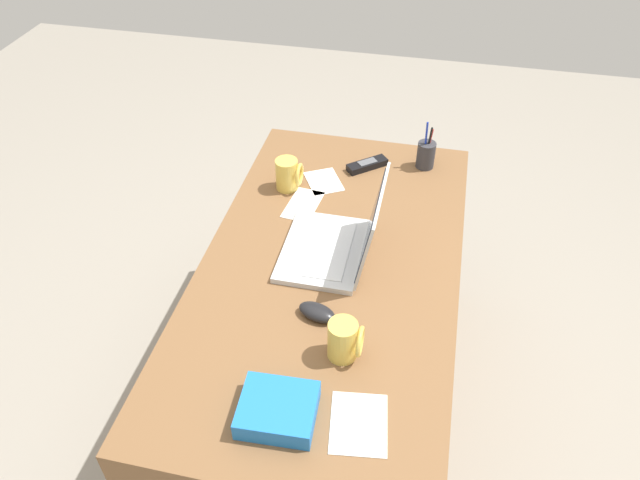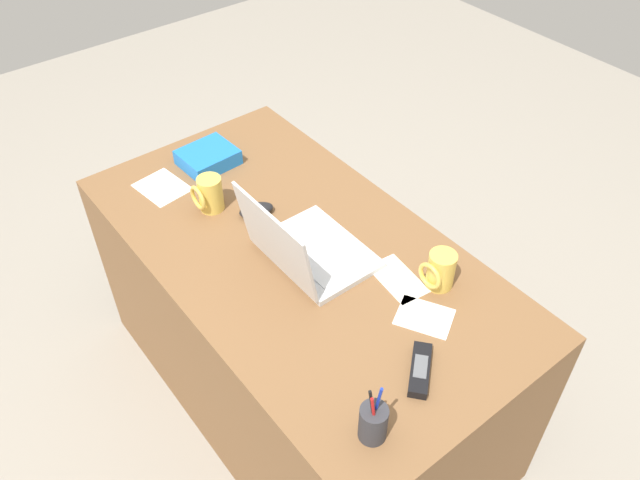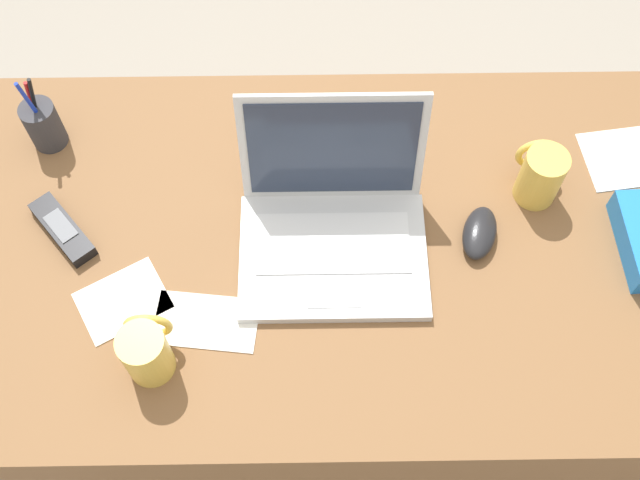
{
  "view_description": "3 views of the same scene",
  "coord_description": "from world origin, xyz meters",
  "views": [
    {
      "loc": [
        1.25,
        0.24,
        1.9
      ],
      "look_at": [
        -0.03,
        -0.04,
        0.77
      ],
      "focal_mm": 34.08,
      "sensor_mm": 36.0,
      "label": 1
    },
    {
      "loc": [
        -1.07,
        0.76,
        1.95
      ],
      "look_at": [
        -0.06,
        -0.03,
        0.76
      ],
      "focal_mm": 36.02,
      "sensor_mm": 36.0,
      "label": 2
    },
    {
      "loc": [
        -0.08,
        -0.62,
        1.88
      ],
      "look_at": [
        -0.07,
        -0.04,
        0.8
      ],
      "focal_mm": 43.76,
      "sensor_mm": 36.0,
      "label": 3
    }
  ],
  "objects": [
    {
      "name": "cordless_phone",
      "position": [
        -0.51,
        0.03,
        0.71
      ],
      "size": [
        0.13,
        0.14,
        0.03
      ],
      "color": "black",
      "rests_on": "desk"
    },
    {
      "name": "coffee_mug_tall",
      "position": [
        -0.34,
        -0.21,
        0.75
      ],
      "size": [
        0.08,
        0.09,
        0.11
      ],
      "color": "#E0BC4C",
      "rests_on": "desk"
    },
    {
      "name": "paper_note_left",
      "position": [
        0.49,
        0.17,
        0.7
      ],
      "size": [
        0.18,
        0.15,
        0.0
      ],
      "primitive_type": "cube",
      "rotation": [
        0.0,
        0.0,
        0.13
      ],
      "color": "white",
      "rests_on": "desk"
    },
    {
      "name": "desk",
      "position": [
        0.0,
        0.0,
        0.35
      ],
      "size": [
        1.39,
        0.74,
        0.7
      ],
      "primitive_type": "cube",
      "color": "brown",
      "rests_on": "ground"
    },
    {
      "name": "coffee_mug_white",
      "position": [
        0.31,
        0.1,
        0.76
      ],
      "size": [
        0.08,
        0.09,
        0.11
      ],
      "color": "#E0BC4C",
      "rests_on": "desk"
    },
    {
      "name": "computer_mouse",
      "position": [
        0.2,
        0.01,
        0.72
      ],
      "size": [
        0.08,
        0.12,
        0.03
      ],
      "primitive_type": "ellipsoid",
      "rotation": [
        0.0,
        0.0,
        -0.3
      ],
      "color": "black",
      "rests_on": "desk"
    },
    {
      "name": "ground_plane",
      "position": [
        0.0,
        0.0,
        0.0
      ],
      "size": [
        6.0,
        6.0,
        0.0
      ],
      "primitive_type": "plane",
      "color": "gray"
    },
    {
      "name": "pen_holder",
      "position": [
        -0.56,
        0.22,
        0.75
      ],
      "size": [
        0.06,
        0.06,
        0.17
      ],
      "color": "#333338",
      "rests_on": "desk"
    },
    {
      "name": "paper_note_right",
      "position": [
        -0.26,
        -0.14,
        0.7
      ],
      "size": [
        0.18,
        0.11,
        0.0
      ],
      "primitive_type": "cube",
      "rotation": [
        0.0,
        0.0,
        -0.12
      ],
      "color": "white",
      "rests_on": "desk"
    },
    {
      "name": "laptop",
      "position": [
        -0.05,
        0.01,
        0.75
      ],
      "size": [
        0.31,
        0.28,
        0.24
      ],
      "color": "silver",
      "rests_on": "desk"
    },
    {
      "name": "paper_note_near_laptop",
      "position": [
        -0.4,
        -0.1,
        0.7
      ],
      "size": [
        0.17,
        0.16,
        0.0
      ],
      "primitive_type": "cube",
      "rotation": [
        0.0,
        0.0,
        0.51
      ],
      "color": "white",
      "rests_on": "desk"
    }
  ]
}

